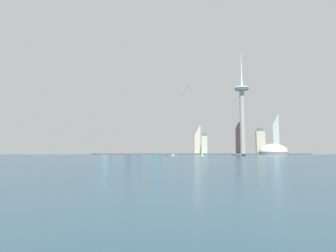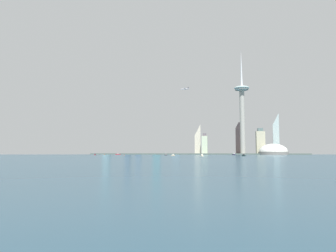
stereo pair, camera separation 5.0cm
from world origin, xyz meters
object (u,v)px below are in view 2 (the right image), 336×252
skyscraper_4 (107,137)px  boat_0 (118,154)px  skyscraper_2 (107,131)px  skyscraper_3 (205,145)px  observation_tower (242,104)px  stadium_dome (273,152)px  airplane (185,89)px  skyscraper_11 (176,147)px  skyscraper_8 (260,142)px  boat_1 (173,155)px  boat_2 (234,154)px  channel_buoy_1 (104,154)px  boat_5 (244,155)px  skyscraper_10 (267,145)px  skyscraper_1 (157,132)px  skyscraper_0 (128,134)px  boat_3 (166,155)px  skyscraper_5 (139,141)px  skyscraper_7 (275,128)px  skyscraper_6 (198,129)px  boat_4 (202,155)px  skyscraper_9 (239,138)px  boat_6 (95,155)px  channel_buoy_0 (124,155)px

skyscraper_4 → boat_0: (95.51, -162.77, -61.46)m
skyscraper_2 → skyscraper_3: bearing=0.5°
observation_tower → skyscraper_4: bearing=170.6°
stadium_dome → airplane: size_ratio=3.10×
skyscraper_4 → skyscraper_11: 252.28m
skyscraper_8 → airplane: airplane is taller
skyscraper_4 → boat_1: 495.44m
boat_2 → channel_buoy_1: boat_2 is taller
skyscraper_3 → skyscraper_8: 179.55m
skyscraper_3 → boat_2: 161.53m
skyscraper_4 → boat_0: size_ratio=7.09×
stadium_dome → skyscraper_8: bearing=121.3°
boat_0 → boat_5: (351.39, -242.40, -0.21)m
skyscraper_10 → skyscraper_1: bearing=-174.0°
boat_1 → skyscraper_0: bearing=154.2°
channel_buoy_1 → skyscraper_2: bearing=108.9°
boat_3 → boat_5: 200.21m
skyscraper_5 → channel_buoy_1: size_ratio=31.44×
boat_3 → boat_5: size_ratio=1.00×
skyscraper_7 → skyscraper_11: skyscraper_7 is taller
skyscraper_3 → boat_0: bearing=-160.2°
boat_2 → boat_3: size_ratio=1.50×
skyscraper_6 → boat_4: 417.75m
skyscraper_8 → skyscraper_6: bearing=179.4°
skyscraper_4 → skyscraper_5: 152.45m
skyscraper_7 → airplane: size_ratio=6.81×
boat_5 → skyscraper_2: bearing=13.7°
skyscraper_9 → boat_2: 195.00m
boat_5 → skyscraper_0: bearing=5.7°
boat_1 → boat_6: 247.96m
observation_tower → skyscraper_2: size_ratio=2.03×
skyscraper_11 → channel_buoy_0: 328.44m
skyscraper_3 → boat_6: 354.46m
skyscraper_4 → boat_4: skyscraper_4 is taller
skyscraper_1 → skyscraper_9: (277.10, 2.57, -25.34)m
stadium_dome → channel_buoy_0: size_ratio=38.02×
skyscraper_6 → observation_tower: bearing=-15.6°
boat_5 → boat_6: boat_5 is taller
skyscraper_5 → skyscraper_11: size_ratio=1.70×
boat_1 → boat_3: bearing=144.7°
skyscraper_3 → skyscraper_5: skyscraper_5 is taller
skyscraper_2 → skyscraper_11: bearing=22.9°
skyscraper_9 → airplane: airplane is taller
skyscraper_1 → boat_0: bearing=-122.7°
boat_3 → channel_buoy_1: (-188.65, 78.61, -0.02)m
boat_4 → airplane: (-70.63, 356.67, 208.96)m
stadium_dome → channel_buoy_1: (-479.90, -145.88, -6.91)m
observation_tower → stadium_dome: bearing=-7.5°
skyscraper_3 → skyscraper_8: skyscraper_8 is taller
channel_buoy_0 → channel_buoy_1: 94.54m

